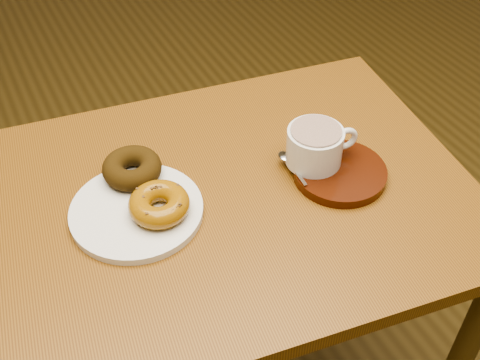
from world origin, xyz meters
name	(u,v)px	position (x,y,z in m)	size (l,w,h in m)	color
ground	(313,358)	(0.00, 0.00, 0.00)	(6.00, 6.00, 0.00)	#4E3B18
cafe_table	(230,240)	(-0.26, -0.02, 0.66)	(0.91, 0.73, 0.78)	brown
donut_plate	(137,211)	(-0.42, 0.00, 0.79)	(0.22, 0.22, 0.01)	silver
donut_cinnamon	(132,168)	(-0.40, 0.08, 0.82)	(0.10, 0.10, 0.04)	#36240A
donut_caramel	(159,204)	(-0.39, -0.03, 0.82)	(0.13, 0.13, 0.04)	#946110
saucer	(340,172)	(-0.07, -0.07, 0.79)	(0.16, 0.16, 0.02)	#361307
coffee_cup	(316,145)	(-0.10, -0.03, 0.84)	(0.13, 0.10, 0.07)	silver
teaspoon	(287,159)	(-0.14, -0.01, 0.81)	(0.02, 0.10, 0.01)	silver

